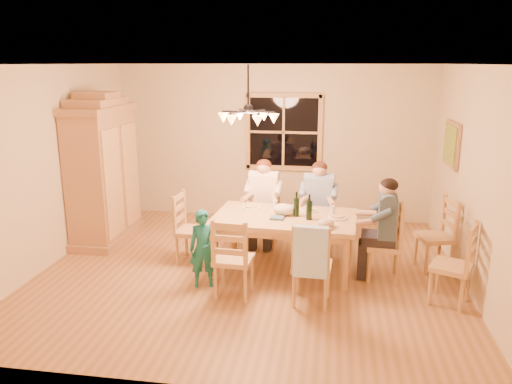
% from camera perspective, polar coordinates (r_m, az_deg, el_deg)
% --- Properties ---
extents(floor, '(5.50, 5.50, 0.00)m').
position_cam_1_polar(floor, '(6.79, -0.82, -9.03)').
color(floor, olive).
rests_on(floor, ground).
extents(ceiling, '(5.50, 5.00, 0.02)m').
position_cam_1_polar(ceiling, '(6.22, -0.91, 14.39)').
color(ceiling, white).
rests_on(ceiling, wall_back).
extents(wall_back, '(5.50, 0.02, 2.70)m').
position_cam_1_polar(wall_back, '(8.81, 1.87, 5.62)').
color(wall_back, beige).
rests_on(wall_back, floor).
extents(wall_left, '(0.02, 5.00, 2.70)m').
position_cam_1_polar(wall_left, '(7.34, -22.55, 2.70)').
color(wall_left, beige).
rests_on(wall_left, floor).
extents(wall_right, '(0.02, 5.00, 2.70)m').
position_cam_1_polar(wall_right, '(6.51, 23.74, 1.18)').
color(wall_right, beige).
rests_on(wall_right, floor).
extents(window, '(1.30, 0.06, 1.30)m').
position_cam_1_polar(window, '(8.72, 3.17, 6.85)').
color(window, black).
rests_on(window, wall_back).
extents(painting, '(0.06, 0.78, 0.64)m').
position_cam_1_polar(painting, '(7.60, 21.44, 5.10)').
color(painting, olive).
rests_on(painting, wall_right).
extents(chandelier, '(0.77, 0.68, 0.71)m').
position_cam_1_polar(chandelier, '(6.26, -0.89, 8.68)').
color(chandelier, black).
rests_on(chandelier, ceiling).
extents(armoire, '(0.66, 1.40, 2.30)m').
position_cam_1_polar(armoire, '(8.02, -17.05, 1.96)').
color(armoire, olive).
rests_on(armoire, floor).
extents(dining_table, '(1.93, 1.25, 0.76)m').
position_cam_1_polar(dining_table, '(6.63, 3.29, -3.56)').
color(dining_table, tan).
rests_on(dining_table, floor).
extents(chair_far_left, '(0.47, 0.45, 0.99)m').
position_cam_1_polar(chair_far_left, '(7.64, 0.87, -3.88)').
color(chair_far_left, tan).
rests_on(chair_far_left, floor).
extents(chair_far_right, '(0.47, 0.45, 0.99)m').
position_cam_1_polar(chair_far_right, '(7.52, 7.06, -4.28)').
color(chair_far_right, tan).
rests_on(chair_far_right, floor).
extents(chair_near_left, '(0.47, 0.45, 0.99)m').
position_cam_1_polar(chair_near_left, '(6.04, -2.54, -9.03)').
color(chair_near_left, tan).
rests_on(chair_near_left, floor).
extents(chair_near_right, '(0.47, 0.45, 0.99)m').
position_cam_1_polar(chair_near_right, '(5.89, 6.37, -9.77)').
color(chair_near_right, tan).
rests_on(chair_near_right, floor).
extents(chair_end_left, '(0.45, 0.47, 0.99)m').
position_cam_1_polar(chair_end_left, '(7.05, -7.21, -5.59)').
color(chair_end_left, tan).
rests_on(chair_end_left, floor).
extents(chair_end_right, '(0.45, 0.47, 0.99)m').
position_cam_1_polar(chair_end_right, '(6.68, 14.32, -7.12)').
color(chair_end_right, tan).
rests_on(chair_end_right, floor).
extents(adult_woman, '(0.41, 0.44, 0.87)m').
position_cam_1_polar(adult_woman, '(7.48, 0.89, 0.03)').
color(adult_woman, beige).
rests_on(adult_woman, floor).
extents(adult_plaid_man, '(0.41, 0.44, 0.87)m').
position_cam_1_polar(adult_plaid_man, '(7.37, 7.19, -0.32)').
color(adult_plaid_man, '#325C89').
rests_on(adult_plaid_man, floor).
extents(adult_slate_man, '(0.44, 0.41, 0.87)m').
position_cam_1_polar(adult_slate_man, '(6.50, 14.62, -2.71)').
color(adult_slate_man, '#405667').
rests_on(adult_slate_man, floor).
extents(towel, '(0.39, 0.12, 0.58)m').
position_cam_1_polar(towel, '(5.56, 6.26, -6.83)').
color(towel, '#B1D6EF').
rests_on(towel, chair_near_right).
extents(wine_bottle_a, '(0.08, 0.08, 0.33)m').
position_cam_1_polar(wine_bottle_a, '(6.55, 4.64, -1.39)').
color(wine_bottle_a, black).
rests_on(wine_bottle_a, dining_table).
extents(wine_bottle_b, '(0.08, 0.08, 0.33)m').
position_cam_1_polar(wine_bottle_b, '(6.43, 6.10, -1.73)').
color(wine_bottle_b, black).
rests_on(wine_bottle_b, dining_table).
extents(plate_woman, '(0.26, 0.26, 0.02)m').
position_cam_1_polar(plate_woman, '(6.93, -0.52, -1.78)').
color(plate_woman, white).
rests_on(plate_woman, dining_table).
extents(plate_plaid, '(0.26, 0.26, 0.02)m').
position_cam_1_polar(plate_plaid, '(6.84, 6.04, -2.08)').
color(plate_plaid, white).
rests_on(plate_plaid, dining_table).
extents(plate_slate, '(0.26, 0.26, 0.02)m').
position_cam_1_polar(plate_slate, '(6.57, 9.24, -2.89)').
color(plate_slate, white).
rests_on(plate_slate, dining_table).
extents(wine_glass_a, '(0.06, 0.06, 0.14)m').
position_cam_1_polar(wine_glass_a, '(6.83, 2.19, -1.49)').
color(wine_glass_a, silver).
rests_on(wine_glass_a, dining_table).
extents(wine_glass_b, '(0.06, 0.06, 0.14)m').
position_cam_1_polar(wine_glass_b, '(6.63, 8.76, -2.17)').
color(wine_glass_b, silver).
rests_on(wine_glass_b, dining_table).
extents(cap, '(0.20, 0.20, 0.11)m').
position_cam_1_polar(cap, '(6.19, 8.02, -3.50)').
color(cap, tan).
rests_on(cap, dining_table).
extents(napkin, '(0.19, 0.15, 0.03)m').
position_cam_1_polar(napkin, '(6.46, 2.41, -2.97)').
color(napkin, '#456480').
rests_on(napkin, dining_table).
extents(cloth_bundle, '(0.28, 0.22, 0.15)m').
position_cam_1_polar(cloth_bundle, '(6.61, 3.19, -2.01)').
color(cloth_bundle, '#CAB793').
rests_on(cloth_bundle, dining_table).
extents(child, '(0.41, 0.32, 0.98)m').
position_cam_1_polar(child, '(6.23, -6.02, -6.46)').
color(child, '#197170').
rests_on(child, floor).
extents(chair_spare_front, '(0.56, 0.57, 0.99)m').
position_cam_1_polar(chair_spare_front, '(6.26, 21.30, -9.22)').
color(chair_spare_front, tan).
rests_on(chair_spare_front, floor).
extents(chair_spare_back, '(0.52, 0.53, 0.99)m').
position_cam_1_polar(chair_spare_back, '(7.17, 19.65, -6.03)').
color(chair_spare_back, tan).
rests_on(chair_spare_back, floor).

